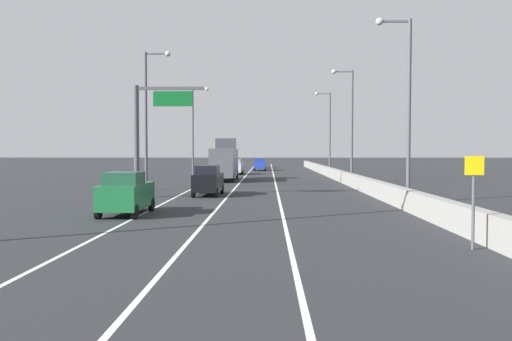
{
  "coord_description": "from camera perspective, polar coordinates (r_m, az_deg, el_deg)",
  "views": [
    {
      "loc": [
        0.77,
        -2.96,
        3.18
      ],
      "look_at": [
        -0.27,
        42.53,
        1.41
      ],
      "focal_mm": 36.29,
      "sensor_mm": 36.0,
      "label": 1
    }
  ],
  "objects": [
    {
      "name": "car_silver_4",
      "position": [
        68.27,
        -2.29,
        0.42
      ],
      "size": [
        2.0,
        4.55,
        2.05
      ],
      "color": "#B7B7BC",
      "rests_on": "ground_plane"
    },
    {
      "name": "lamp_post_right_second",
      "position": [
        32.38,
        16.1,
        7.66
      ],
      "size": [
        2.14,
        0.44,
        11.06
      ],
      "color": "#4C4C51",
      "rests_on": "ground_plane"
    },
    {
      "name": "lamp_post_right_fourth",
      "position": [
        70.94,
        7.95,
        4.73
      ],
      "size": [
        2.14,
        0.44,
        11.06
      ],
      "color": "#4C4C51",
      "rests_on": "ground_plane"
    },
    {
      "name": "speed_advisory_sign",
      "position": [
        17.89,
        22.86,
        -2.5
      ],
      "size": [
        0.6,
        0.11,
        3.0
      ],
      "color": "#4C4C51",
      "rests_on": "ground_plane"
    },
    {
      "name": "car_blue_2",
      "position": [
        81.31,
        0.44,
        0.69
      ],
      "size": [
        1.92,
        4.26,
        1.99
      ],
      "color": "#1E389E",
      "rests_on": "ground_plane"
    },
    {
      "name": "lamp_post_right_third",
      "position": [
        51.5,
        10.27,
        5.66
      ],
      "size": [
        2.14,
        0.44,
        11.06
      ],
      "color": "#4C4C51",
      "rests_on": "ground_plane"
    },
    {
      "name": "lamp_post_left_mid",
      "position": [
        42.29,
        -11.74,
        6.4
      ],
      "size": [
        2.14,
        0.44,
        11.06
      ],
      "color": "#4C4C51",
      "rests_on": "ground_plane"
    },
    {
      "name": "car_black_3",
      "position": [
        36.55,
        -5.3,
        -1.11
      ],
      "size": [
        1.89,
        4.32,
        2.13
      ],
      "color": "black",
      "rests_on": "ground_plane"
    },
    {
      "name": "lane_stripe_right",
      "position": [
        58.05,
        2.03,
        -0.91
      ],
      "size": [
        0.16,
        130.0,
        0.0
      ],
      "primitive_type": "cube",
      "color": "silver",
      "rests_on": "ground_plane"
    },
    {
      "name": "box_truck",
      "position": [
        54.17,
        -3.49,
        1.03
      ],
      "size": [
        2.46,
        8.27,
        4.46
      ],
      "color": "#4C4C51",
      "rests_on": "ground_plane"
    },
    {
      "name": "lane_stripe_left",
      "position": [
        58.38,
        -4.85,
        -0.9
      ],
      "size": [
        0.16,
        130.0,
        0.0
      ],
      "primitive_type": "cube",
      "color": "silver",
      "rests_on": "ground_plane"
    },
    {
      "name": "overhead_sign_gantry",
      "position": [
        35.27,
        -11.88,
        4.7
      ],
      "size": [
        4.68,
        0.36,
        7.5
      ],
      "color": "#47474C",
      "rests_on": "ground_plane"
    },
    {
      "name": "jersey_barrier_right",
      "position": [
        43.68,
        11.16,
        -1.26
      ],
      "size": [
        0.6,
        120.0,
        1.1
      ],
      "primitive_type": "cube",
      "color": "gray",
      "rests_on": "ground_plane"
    },
    {
      "name": "ground_plane",
      "position": [
        67.04,
        0.65,
        -0.49
      ],
      "size": [
        320.0,
        320.0,
        0.0
      ],
      "primitive_type": "plane",
      "color": "#26282B"
    },
    {
      "name": "car_green_1",
      "position": [
        26.32,
        -14.13,
        -2.47
      ],
      "size": [
        1.95,
        4.26,
        2.13
      ],
      "color": "#196033",
      "rests_on": "ground_plane"
    },
    {
      "name": "car_gray_0",
      "position": [
        92.37,
        0.48,
        0.84
      ],
      "size": [
        1.91,
        4.14,
        1.86
      ],
      "color": "slate",
      "rests_on": "ground_plane"
    },
    {
      "name": "lamp_post_left_far",
      "position": [
        65.35,
        -6.78,
        4.95
      ],
      "size": [
        2.14,
        0.44,
        11.06
      ],
      "color": "#4C4C51",
      "rests_on": "ground_plane"
    },
    {
      "name": "lane_stripe_center",
      "position": [
        58.11,
        -1.42,
        -0.9
      ],
      "size": [
        0.16,
        130.0,
        0.0
      ],
      "primitive_type": "cube",
      "color": "silver",
      "rests_on": "ground_plane"
    }
  ]
}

